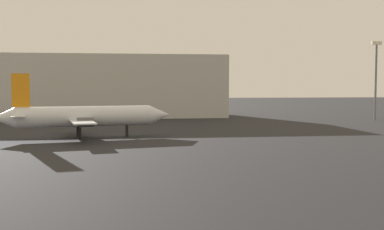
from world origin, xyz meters
The scene contains 3 objects.
airplane_distant centered at (-8.43, 63.28, 3.32)m, with size 26.82×19.10×9.77m.
light_mast_right centered at (55.56, 93.61, 10.39)m, with size 2.40×0.50×18.28m.
terminal_building centered at (-10.41, 114.67, 7.83)m, with size 66.65×20.90×15.65m, color #B7B7B2.
Camera 1 is at (-1.66, -9.91, 7.94)m, focal length 44.14 mm.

